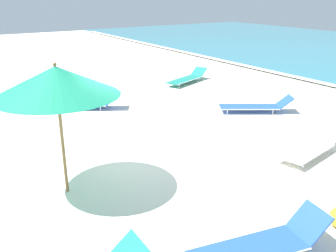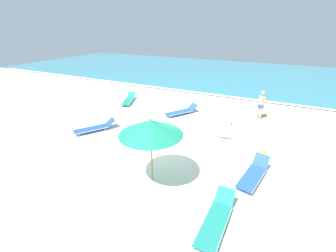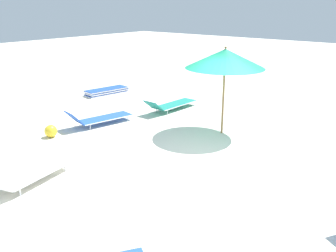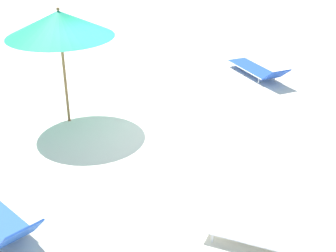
{
  "view_description": "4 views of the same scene",
  "coord_description": "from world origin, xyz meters",
  "px_view_note": "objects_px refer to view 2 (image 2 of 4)",
  "views": [
    {
      "loc": [
        7.12,
        -3.51,
        3.67
      ],
      "look_at": [
        0.35,
        0.84,
        0.77
      ],
      "focal_mm": 40.0,
      "sensor_mm": 36.0,
      "label": 1
    },
    {
      "loc": [
        4.21,
        -7.63,
        5.36
      ],
      "look_at": [
        0.07,
        0.8,
        1.11
      ],
      "focal_mm": 24.0,
      "sensor_mm": 36.0,
      "label": 2
    },
    {
      "loc": [
        -4.73,
        7.37,
        3.68
      ],
      "look_at": [
        0.78,
        0.65,
        0.79
      ],
      "focal_mm": 40.0,
      "sensor_mm": 36.0,
      "label": 3
    },
    {
      "loc": [
        7.34,
        5.35,
        4.49
      ],
      "look_at": [
        0.79,
        1.05,
        0.66
      ],
      "focal_mm": 50.0,
      "sensor_mm": 36.0,
      "label": 4
    }
  ],
  "objects_px": {
    "sun_lounger_under_umbrella": "(95,127)",
    "sun_lounger_mid_beach_pair_a": "(216,218)",
    "beachgoer_wading_adult": "(261,103)",
    "sun_lounger_mid_beach_solo": "(129,100)",
    "sun_lounger_beside_umbrella": "(225,128)",
    "sun_lounger_near_water_right": "(182,111)",
    "beach_ball": "(263,155)",
    "sun_lounger_near_water_left": "(254,174)",
    "beach_umbrella": "(151,127)"
  },
  "relations": [
    {
      "from": "sun_lounger_under_umbrella",
      "to": "sun_lounger_mid_beach_pair_a",
      "type": "height_order",
      "value": "sun_lounger_mid_beach_pair_a"
    },
    {
      "from": "sun_lounger_mid_beach_pair_a",
      "to": "beachgoer_wading_adult",
      "type": "xyz_separation_m",
      "value": [
        0.24,
        9.23,
        0.79
      ]
    },
    {
      "from": "sun_lounger_mid_beach_solo",
      "to": "sun_lounger_beside_umbrella",
      "type": "bearing_deg",
      "value": -35.06
    },
    {
      "from": "sun_lounger_near_water_right",
      "to": "beachgoer_wading_adult",
      "type": "relative_size",
      "value": 1.27
    },
    {
      "from": "sun_lounger_under_umbrella",
      "to": "sun_lounger_beside_umbrella",
      "type": "relative_size",
      "value": 1.02
    },
    {
      "from": "sun_lounger_mid_beach_pair_a",
      "to": "sun_lounger_mid_beach_solo",
      "type": "bearing_deg",
      "value": 139.08
    },
    {
      "from": "sun_lounger_under_umbrella",
      "to": "sun_lounger_beside_umbrella",
      "type": "xyz_separation_m",
      "value": [
        6.42,
        3.09,
        0.0
      ]
    },
    {
      "from": "sun_lounger_near_water_right",
      "to": "beach_ball",
      "type": "bearing_deg",
      "value": 0.03
    },
    {
      "from": "beach_ball",
      "to": "sun_lounger_near_water_left",
      "type": "bearing_deg",
      "value": -96.23
    },
    {
      "from": "sun_lounger_mid_beach_solo",
      "to": "sun_lounger_near_water_right",
      "type": "bearing_deg",
      "value": -27.96
    },
    {
      "from": "sun_lounger_beside_umbrella",
      "to": "sun_lounger_near_water_left",
      "type": "height_order",
      "value": "sun_lounger_near_water_left"
    },
    {
      "from": "sun_lounger_under_umbrella",
      "to": "beach_ball",
      "type": "distance_m",
      "value": 8.62
    },
    {
      "from": "sun_lounger_mid_beach_pair_a",
      "to": "sun_lounger_under_umbrella",
      "type": "bearing_deg",
      "value": 158.45
    },
    {
      "from": "sun_lounger_near_water_right",
      "to": "sun_lounger_mid_beach_solo",
      "type": "xyz_separation_m",
      "value": [
        -4.54,
        0.52,
        -0.0
      ]
    },
    {
      "from": "sun_lounger_near_water_left",
      "to": "sun_lounger_mid_beach_pair_a",
      "type": "xyz_separation_m",
      "value": [
        -0.7,
        -2.74,
        -0.01
      ]
    },
    {
      "from": "beach_umbrella",
      "to": "sun_lounger_beside_umbrella",
      "type": "height_order",
      "value": "beach_umbrella"
    },
    {
      "from": "sun_lounger_beside_umbrella",
      "to": "sun_lounger_mid_beach_solo",
      "type": "bearing_deg",
      "value": 155.33
    },
    {
      "from": "beach_umbrella",
      "to": "sun_lounger_mid_beach_pair_a",
      "type": "relative_size",
      "value": 1.09
    },
    {
      "from": "sun_lounger_under_umbrella",
      "to": "sun_lounger_mid_beach_pair_a",
      "type": "xyz_separation_m",
      "value": [
        7.67,
        -3.32,
        -0.0
      ]
    },
    {
      "from": "sun_lounger_under_umbrella",
      "to": "sun_lounger_near_water_right",
      "type": "distance_m",
      "value": 5.51
    },
    {
      "from": "sun_lounger_near_water_right",
      "to": "sun_lounger_mid_beach_pair_a",
      "type": "distance_m",
      "value": 8.92
    },
    {
      "from": "sun_lounger_beside_umbrella",
      "to": "sun_lounger_near_water_right",
      "type": "distance_m",
      "value": 3.42
    },
    {
      "from": "sun_lounger_near_water_right",
      "to": "sun_lounger_mid_beach_pair_a",
      "type": "relative_size",
      "value": 0.98
    },
    {
      "from": "sun_lounger_mid_beach_solo",
      "to": "sun_lounger_mid_beach_pair_a",
      "type": "distance_m",
      "value": 12.18
    },
    {
      "from": "sun_lounger_beside_umbrella",
      "to": "sun_lounger_mid_beach_pair_a",
      "type": "bearing_deg",
      "value": -90.0
    },
    {
      "from": "beach_umbrella",
      "to": "sun_lounger_beside_umbrella",
      "type": "bearing_deg",
      "value": 75.07
    },
    {
      "from": "sun_lounger_near_water_right",
      "to": "beachgoer_wading_adult",
      "type": "xyz_separation_m",
      "value": [
        4.64,
        1.47,
        0.79
      ]
    },
    {
      "from": "sun_lounger_near_water_left",
      "to": "sun_lounger_beside_umbrella",
      "type": "bearing_deg",
      "value": 129.19
    },
    {
      "from": "sun_lounger_mid_beach_pair_a",
      "to": "beach_ball",
      "type": "height_order",
      "value": "sun_lounger_mid_beach_pair_a"
    },
    {
      "from": "sun_lounger_under_umbrella",
      "to": "beachgoer_wading_adult",
      "type": "height_order",
      "value": "beachgoer_wading_adult"
    },
    {
      "from": "beachgoer_wading_adult",
      "to": "beach_ball",
      "type": "xyz_separation_m",
      "value": [
        0.64,
        -4.86,
        -0.82
      ]
    },
    {
      "from": "beach_umbrella",
      "to": "beachgoer_wading_adult",
      "type": "distance_m",
      "value": 8.84
    },
    {
      "from": "sun_lounger_under_umbrella",
      "to": "beach_ball",
      "type": "height_order",
      "value": "sun_lounger_under_umbrella"
    },
    {
      "from": "beach_umbrella",
      "to": "beach_ball",
      "type": "distance_m",
      "value": 5.33
    },
    {
      "from": "sun_lounger_beside_umbrella",
      "to": "beach_ball",
      "type": "relative_size",
      "value": 5.99
    },
    {
      "from": "beach_umbrella",
      "to": "sun_lounger_mid_beach_pair_a",
      "type": "distance_m",
      "value": 3.48
    },
    {
      "from": "sun_lounger_mid_beach_solo",
      "to": "sun_lounger_mid_beach_pair_a",
      "type": "xyz_separation_m",
      "value": [
        8.94,
        -8.28,
        0.0
      ]
    },
    {
      "from": "sun_lounger_beside_umbrella",
      "to": "sun_lounger_mid_beach_solo",
      "type": "distance_m",
      "value": 7.91
    },
    {
      "from": "sun_lounger_mid_beach_pair_a",
      "to": "sun_lounger_beside_umbrella",
      "type": "bearing_deg",
      "value": 102.91
    },
    {
      "from": "beachgoer_wading_adult",
      "to": "beach_ball",
      "type": "bearing_deg",
      "value": 135.18
    },
    {
      "from": "sun_lounger_under_umbrella",
      "to": "sun_lounger_near_water_left",
      "type": "relative_size",
      "value": 1.0
    },
    {
      "from": "beach_umbrella",
      "to": "sun_lounger_near_water_left",
      "type": "relative_size",
      "value": 1.14
    },
    {
      "from": "beach_ball",
      "to": "sun_lounger_mid_beach_pair_a",
      "type": "bearing_deg",
      "value": -101.4
    },
    {
      "from": "sun_lounger_mid_beach_solo",
      "to": "beach_umbrella",
      "type": "bearing_deg",
      "value": -70.92
    },
    {
      "from": "sun_lounger_mid_beach_pair_a",
      "to": "beachgoer_wading_adult",
      "type": "height_order",
      "value": "beachgoer_wading_adult"
    },
    {
      "from": "sun_lounger_near_water_left",
      "to": "beach_umbrella",
      "type": "bearing_deg",
      "value": -141.44
    },
    {
      "from": "beach_umbrella",
      "to": "beach_ball",
      "type": "relative_size",
      "value": 6.99
    },
    {
      "from": "sun_lounger_under_umbrella",
      "to": "beachgoer_wading_adult",
      "type": "xyz_separation_m",
      "value": [
        7.91,
        5.91,
        0.79
      ]
    },
    {
      "from": "sun_lounger_under_umbrella",
      "to": "sun_lounger_mid_beach_pair_a",
      "type": "bearing_deg",
      "value": 9.34
    },
    {
      "from": "beach_umbrella",
      "to": "beachgoer_wading_adult",
      "type": "height_order",
      "value": "beach_umbrella"
    }
  ]
}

